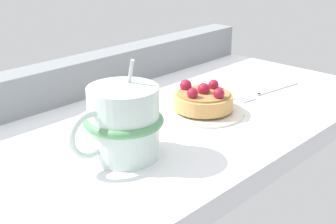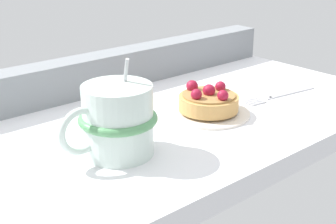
{
  "view_description": "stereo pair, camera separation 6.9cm",
  "coord_description": "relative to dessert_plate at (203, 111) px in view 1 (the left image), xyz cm",
  "views": [
    {
      "loc": [
        -49.03,
        -48.65,
        28.28
      ],
      "look_at": [
        -2.2,
        -4.6,
        3.17
      ],
      "focal_mm": 50.82,
      "sensor_mm": 36.0,
      "label": 1
    },
    {
      "loc": [
        -44.04,
        -53.41,
        28.28
      ],
      "look_at": [
        -2.2,
        -4.6,
        3.17
      ],
      "focal_mm": 50.82,
      "sensor_mm": 36.0,
      "label": 2
    }
  ],
  "objects": [
    {
      "name": "ground_plane",
      "position": [
        -7.34,
        3.46,
        -2.05
      ],
      "size": [
        84.05,
        41.93,
        3.3
      ],
      "primitive_type": "cube",
      "color": "white"
    },
    {
      "name": "raspberry_tart",
      "position": [
        -0.02,
        0.03,
        1.96
      ],
      "size": [
        9.6,
        9.6,
        4.23
      ],
      "color": "tan",
      "rests_on": "dessert_plate"
    },
    {
      "name": "window_rail_back",
      "position": [
        -7.34,
        21.79,
        2.95
      ],
      "size": [
        82.37,
        5.28,
        6.69
      ],
      "primitive_type": "cube",
      "color": "gray",
      "rests_on": "ground_plane"
    },
    {
      "name": "coffee_mug",
      "position": [
        -19.3,
        -2.27,
        4.41
      ],
      "size": [
        13.9,
        10.42,
        12.86
      ],
      "color": "silver",
      "rests_on": "ground_plane"
    },
    {
      "name": "dessert_fork",
      "position": [
        16.02,
        -2.14,
        -0.1
      ],
      "size": [
        16.4,
        3.89,
        0.6
      ],
      "color": "silver",
      "rests_on": "ground_plane"
    },
    {
      "name": "dessert_plate",
      "position": [
        0.0,
        0.0,
        0.0
      ],
      "size": [
        13.39,
        13.39,
        0.85
      ],
      "color": "silver",
      "rests_on": "ground_plane"
    }
  ]
}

